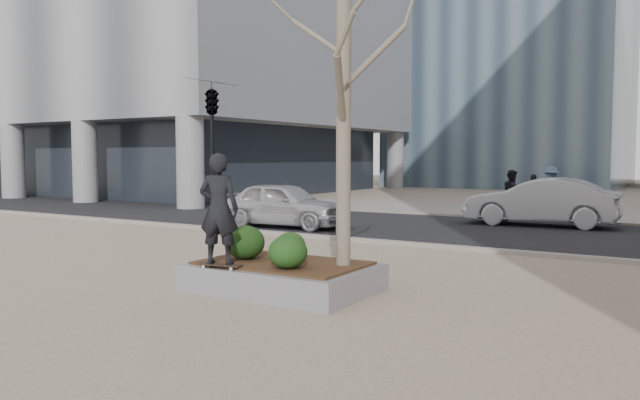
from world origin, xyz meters
The scene contains 17 objects.
ground centered at (0.00, 0.00, 0.00)m, with size 120.00×120.00×0.00m, color tan.
street centered at (0.00, 10.00, 0.01)m, with size 60.00×8.00×0.02m, color black.
far_sidewalk centered at (0.00, 17.00, 0.01)m, with size 60.00×6.00×0.02m, color gray.
planter centered at (1.00, 0.00, 0.23)m, with size 3.00×2.00×0.45m, color gray.
planter_mulch centered at (1.00, 0.00, 0.47)m, with size 2.70×1.70×0.04m, color #382314.
sycamore_tree centered at (2.00, 0.30, 3.79)m, with size 2.80×2.80×6.60m, color gray, non-canonical shape.
shrub_left centered at (0.28, -0.12, 0.78)m, with size 0.69×0.69×0.59m, color #143611.
shrub_middle centered at (0.88, 0.40, 0.72)m, with size 0.53×0.53×0.45m, color #1C3A12.
shrub_right centered at (1.44, -0.48, 0.76)m, with size 0.63×0.63×0.53m, color #123B13.
skateboard centered at (0.36, -0.88, 0.49)m, with size 0.78×0.20×0.07m, color black, non-canonical shape.
skateboarder centered at (0.36, -0.88, 1.43)m, with size 0.66×0.43×1.80m, color black.
police_car centered at (-4.36, 7.66, 0.74)m, with size 1.70×4.24×1.44m, color #BBBBBF.
car_silver centered at (2.51, 12.38, 0.80)m, with size 1.65×4.74×1.56m, color #93959B.
pedestrian_a centered at (0.80, 15.40, 0.89)m, with size 0.84×0.66×1.74m, color black.
pedestrian_b centered at (1.83, 17.26, 0.95)m, with size 1.20×0.69×1.85m, color #475F80.
pedestrian_c centered at (1.51, 15.77, 0.81)m, with size 0.92×0.38×1.57m, color black.
traffic_light_near centered at (-5.50, 5.60, 2.25)m, with size 0.60×2.48×4.50m, color black, non-canonical shape.
Camera 1 is at (7.02, -8.54, 2.27)m, focal length 35.00 mm.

